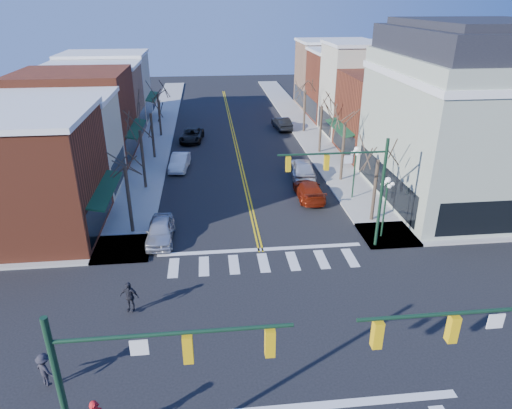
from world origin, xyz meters
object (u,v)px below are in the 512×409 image
object	(u,v)px
lamppost_midblock	(355,164)
pedestrian_dark_b	(45,369)
victorian_corner	(470,115)
lamppost_corner	(386,197)
car_right_near	(309,190)
pedestrian_dark_a	(129,296)
car_left_mid	(180,162)
car_left_near	(160,230)
car_left_far	(192,135)
car_right_mid	(302,168)
car_right_far	(282,123)

from	to	relation	value
lamppost_midblock	pedestrian_dark_b	world-z (taller)	lamppost_midblock
victorian_corner	lamppost_corner	world-z (taller)	victorian_corner
car_right_near	pedestrian_dark_a	bearing A→B (deg)	48.16
car_left_mid	lamppost_corner	bearing A→B (deg)	-40.59
lamppost_corner	car_left_mid	bearing A→B (deg)	132.84
car_left_near	car_left_mid	bearing A→B (deg)	87.73
car_left_far	pedestrian_dark_a	bearing A→B (deg)	-87.31
car_right_mid	car_right_far	size ratio (longest dim) A/B	1.12
lamppost_corner	pedestrian_dark_b	distance (m)	21.33
lamppost_corner	car_right_mid	xyz separation A→B (m)	(-2.99, 11.79, -2.10)
car_right_mid	lamppost_corner	bearing A→B (deg)	108.78
car_left_near	car_left_far	xyz separation A→B (m)	(1.60, 22.93, -0.05)
lamppost_corner	car_left_near	xyz separation A→B (m)	(-14.60, 1.24, -2.23)
lamppost_midblock	pedestrian_dark_b	xyz separation A→B (m)	(-18.20, -17.43, -2.05)
victorian_corner	car_left_mid	distance (m)	24.75
car_right_near	victorian_corner	bearing A→B (deg)	175.44
car_left_far	car_right_near	xyz separation A→B (m)	(9.60, -17.15, 0.02)
lamppost_midblock	car_right_mid	distance (m)	6.43
car_left_mid	car_left_far	xyz separation A→B (m)	(0.95, 9.12, -0.03)
lamppost_midblock	car_left_near	distance (m)	15.68
car_left_near	pedestrian_dark_a	bearing A→B (deg)	-96.37
lamppost_corner	car_left_mid	distance (m)	20.64
victorian_corner	car_left_far	world-z (taller)	victorian_corner
car_left_mid	pedestrian_dark_a	size ratio (longest dim) A/B	2.58
victorian_corner	car_left_far	bearing A→B (deg)	139.54
victorian_corner	car_left_mid	world-z (taller)	victorian_corner
car_left_far	pedestrian_dark_a	xyz separation A→B (m)	(-2.50, -30.49, 0.30)
lamppost_corner	car_right_near	xyz separation A→B (m)	(-3.40, 7.01, -2.26)
car_left_mid	car_right_far	distance (m)	17.61
car_left_mid	car_left_near	bearing A→B (deg)	-86.12
car_left_mid	car_right_mid	bearing A→B (deg)	-9.95
car_right_mid	pedestrian_dark_b	xyz separation A→B (m)	(-15.21, -22.72, 0.06)
car_right_near	pedestrian_dark_a	size ratio (longest dim) A/B	2.92
car_left_far	car_right_mid	bearing A→B (deg)	-43.64
victorian_corner	car_right_mid	xyz separation A→B (m)	(-11.29, 5.79, -5.80)
car_left_mid	pedestrian_dark_b	world-z (taller)	pedestrian_dark_b
lamppost_corner	car_left_mid	size ratio (longest dim) A/B	1.01
car_left_mid	car_right_near	size ratio (longest dim) A/B	0.89
lamppost_midblock	pedestrian_dark_b	distance (m)	25.28
car_left_near	car_left_mid	distance (m)	13.82
car_right_near	pedestrian_dark_b	distance (m)	23.26
pedestrian_dark_a	lamppost_corner	bearing A→B (deg)	38.08
lamppost_midblock	car_right_far	bearing A→B (deg)	95.76
lamppost_corner	car_right_near	size ratio (longest dim) A/B	0.90
victorian_corner	car_right_near	world-z (taller)	victorian_corner
lamppost_corner	car_left_mid	world-z (taller)	lamppost_corner
victorian_corner	car_left_far	distance (m)	28.63
car_left_near	car_right_near	world-z (taller)	car_left_near
car_right_near	car_right_far	distance (m)	21.18
lamppost_corner	car_right_far	world-z (taller)	lamppost_corner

